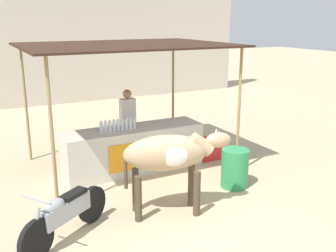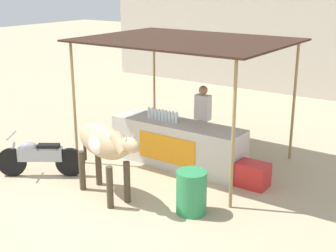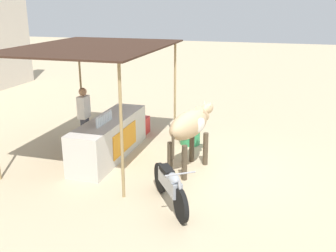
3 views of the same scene
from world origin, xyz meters
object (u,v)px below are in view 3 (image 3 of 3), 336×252
Objects in this scene: stall_counter at (110,138)px; cooler_box at (140,126)px; vendor_behind_counter at (84,119)px; cow at (190,126)px; motorcycle_parked at (170,185)px; water_barrel at (190,130)px.

stall_counter is 1.85m from cooler_box.
vendor_behind_counter reaches higher than stall_counter.
vendor_behind_counter is 2.75× the size of cooler_box.
cooler_box is (1.65, -0.85, -0.61)m from vendor_behind_counter.
cow reaches higher than motorcycle_parked.
water_barrel is at bearing 6.95° from motorcycle_parked.
vendor_behind_counter is at bearing 82.20° from cow.
motorcycle_parked is at bearing -133.04° from stall_counter.
cow is (-2.04, -1.97, 0.79)m from cooler_box.
water_barrel is at bearing 13.00° from cow.
water_barrel is (1.24, -2.45, -0.47)m from vendor_behind_counter.
cow is at bearing -95.71° from stall_counter.
water_barrel reaches higher than cooler_box.
motorcycle_parked reaches higher than cooler_box.
cow reaches higher than cooler_box.
vendor_behind_counter is 0.89× the size of cow.
cow is (-0.21, -2.07, 0.55)m from stall_counter.
cooler_box is 0.39× the size of motorcycle_parked.
motorcycle_parked is (-1.97, -2.11, -0.05)m from stall_counter.
stall_counter is at bearing 46.96° from motorcycle_parked.
stall_counter is 2.88m from motorcycle_parked.
vendor_behind_counter is 1.96m from cooler_box.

